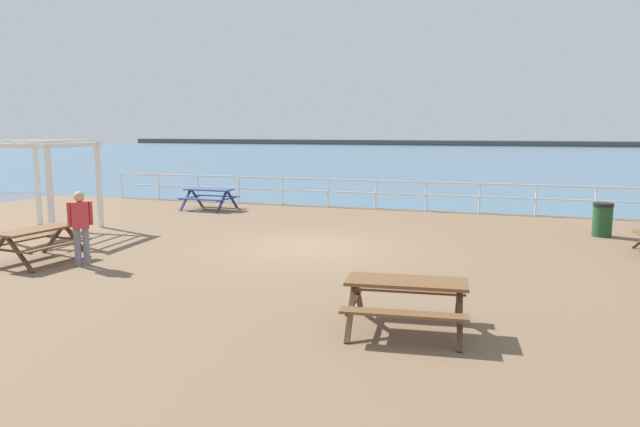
{
  "coord_description": "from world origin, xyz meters",
  "views": [
    {
      "loc": [
        4.79,
        -13.81,
        3.02
      ],
      "look_at": [
        0.1,
        0.59,
        0.8
      ],
      "focal_mm": 32.54,
      "sensor_mm": 36.0,
      "label": 1
    }
  ],
  "objects": [
    {
      "name": "lattice_pergola",
      "position": [
        -8.15,
        -0.27,
        2.0
      ],
      "size": [
        2.61,
        2.73,
        2.7
      ],
      "rotation": [
        0.0,
        0.0,
        0.08
      ],
      "color": "white",
      "rests_on": "ground"
    },
    {
      "name": "visitor",
      "position": [
        -4.14,
        -3.47,
        0.95
      ],
      "size": [
        0.41,
        0.4,
        1.66
      ],
      "rotation": [
        0.0,
        0.0,
        5.48
      ],
      "color": "slate",
      "rests_on": "ground"
    },
    {
      "name": "picnic_table_near_right",
      "position": [
        -5.34,
        -3.5,
        0.58
      ],
      "size": [
        1.7,
        1.94,
        0.8
      ],
      "rotation": [
        0.0,
        0.0,
        1.47
      ],
      "color": "brown",
      "rests_on": "ground"
    },
    {
      "name": "picnic_table_near_left",
      "position": [
        -5.93,
        5.53,
        0.58
      ],
      "size": [
        1.85,
        1.6,
        0.8
      ],
      "rotation": [
        0.0,
        0.0,
        -0.04
      ],
      "color": "#334C84",
      "rests_on": "ground"
    },
    {
      "name": "litter_bin",
      "position": [
        7.37,
        4.02,
        0.48
      ],
      "size": [
        0.55,
        0.55,
        0.95
      ],
      "color": "#1E4723",
      "rests_on": "ground"
    },
    {
      "name": "ground_plane",
      "position": [
        0.0,
        0.0,
        -0.1
      ],
      "size": [
        30.0,
        24.0,
        0.2
      ],
      "primitive_type": "cube",
      "color": "brown"
    },
    {
      "name": "seaward_railing",
      "position": [
        -0.0,
        7.75,
        0.75
      ],
      "size": [
        23.07,
        0.07,
        1.08
      ],
      "color": "white",
      "rests_on": "ground"
    },
    {
      "name": "picnic_table_mid_centre",
      "position": [
        3.41,
        -5.39,
        0.58
      ],
      "size": [
        1.95,
        1.71,
        0.8
      ],
      "rotation": [
        0.0,
        0.0,
        0.11
      ],
      "color": "brown",
      "rests_on": "ground"
    },
    {
      "name": "sea_band",
      "position": [
        0.0,
        52.75,
        0.0
      ],
      "size": [
        142.0,
        90.0,
        0.01
      ],
      "primitive_type": "cube",
      "color": "#476B84",
      "rests_on": "ground"
    },
    {
      "name": "distant_shoreline",
      "position": [
        0.0,
        95.75,
        0.0
      ],
      "size": [
        142.0,
        6.0,
        1.8
      ],
      "primitive_type": "cube",
      "color": "#4C4C47",
      "rests_on": "ground"
    }
  ]
}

